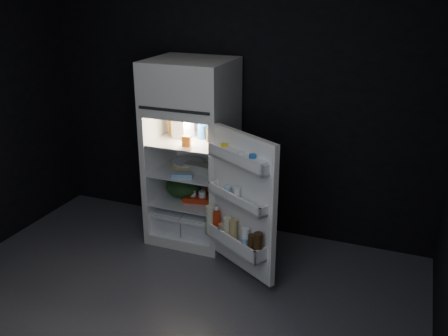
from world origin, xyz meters
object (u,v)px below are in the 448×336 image
at_px(refrigerator, 193,146).
at_px(milk_jug, 183,126).
at_px(fridge_door, 241,207).
at_px(yogurt_tray, 199,199).
at_px(egg_carton, 200,168).

xyz_separation_m(refrigerator, milk_jug, (-0.10, -0.01, 0.19)).
relative_size(refrigerator, milk_jug, 7.42).
xyz_separation_m(refrigerator, fridge_door, (0.70, -0.57, -0.28)).
distance_m(fridge_door, yogurt_tray, 0.80).
xyz_separation_m(fridge_door, egg_carton, (-0.59, 0.51, 0.08)).
xyz_separation_m(milk_jug, yogurt_tray, (0.19, -0.09, -0.69)).
bearing_deg(fridge_door, milk_jug, 144.68).
xyz_separation_m(milk_jug, egg_carton, (0.20, -0.06, -0.38)).
height_order(refrigerator, milk_jug, refrigerator).
distance_m(refrigerator, egg_carton, 0.23).
height_order(fridge_door, egg_carton, fridge_door).
relative_size(fridge_door, yogurt_tray, 4.29).
height_order(milk_jug, egg_carton, milk_jug).
bearing_deg(refrigerator, fridge_door, -39.28).
relative_size(refrigerator, fridge_door, 1.46).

